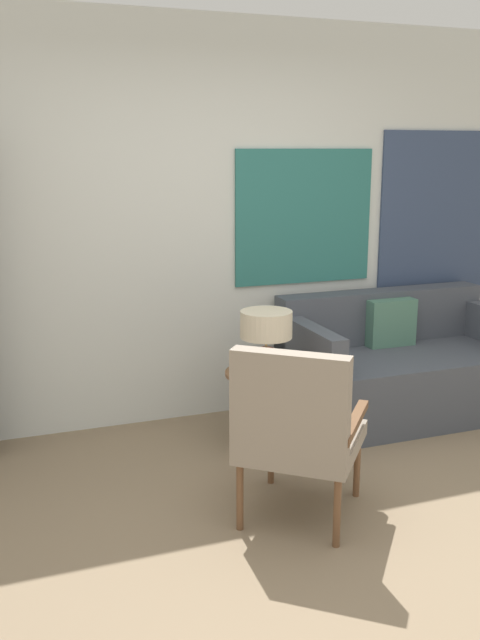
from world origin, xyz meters
name	(u,v)px	position (x,y,z in m)	size (l,w,h in m)	color
ground_plane	(334,561)	(0.00, 0.00, 0.00)	(14.00, 14.00, 0.00)	#847056
wall_back	(207,224)	(0.06, 2.03, 1.35)	(6.40, 0.08, 2.70)	silver
armchair	(296,425)	(-0.03, 0.38, 0.53)	(0.83, 0.84, 0.94)	brown
couch	(399,369)	(1.33, 1.56, 0.32)	(1.62, 0.88, 0.84)	#474C56
side_table	(260,381)	(0.16, 1.32, 0.44)	(0.44, 0.44, 0.50)	brown
table_lamp	(266,334)	(0.19, 1.30, 0.75)	(0.32, 0.32, 0.38)	#C65128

